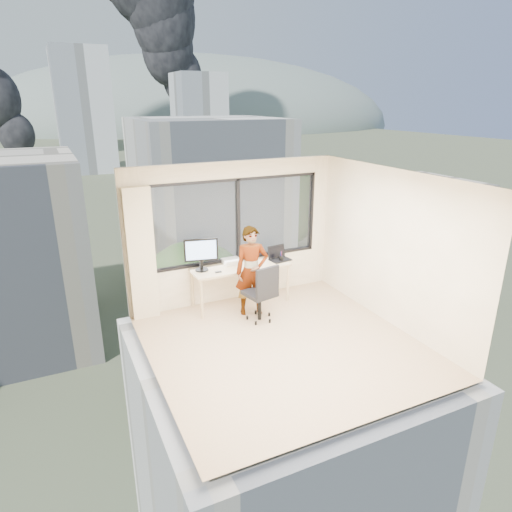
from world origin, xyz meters
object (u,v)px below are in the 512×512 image
desk (241,285)px  handbag (274,252)px  game_console (232,261)px  person (252,271)px  laptop (280,254)px  monitor (201,254)px  chair (260,292)px

desk → handbag: size_ratio=7.28×
desk → game_console: bearing=113.2°
person → handbag: size_ratio=6.44×
person → handbag: (0.76, 0.62, 0.05)m
laptop → monitor: bearing=167.3°
chair → handbag: (0.75, 0.93, 0.32)m
chair → laptop: (0.77, 0.70, 0.35)m
person → laptop: (0.77, 0.39, 0.08)m
chair → person: 0.41m
laptop → chair: bearing=-145.7°
desk → monitor: monitor is taller
desk → person: bearing=-86.4°
chair → monitor: bearing=120.8°
monitor → handbag: size_ratio=2.41×
monitor → handbag: 1.51m
desk → laptop: 0.94m
laptop → handbag: 0.23m
chair → laptop: 1.09m
person → handbag: person is taller
desk → game_console: (-0.09, 0.21, 0.41)m
monitor → laptop: (1.51, -0.13, -0.18)m
monitor → laptop: bearing=7.5°
monitor → game_console: monitor is taller
desk → laptop: bearing=-2.6°
game_console → monitor: bearing=-170.6°
chair → game_console: bearing=86.1°
game_console → desk: bearing=-68.5°
person → game_console: bearing=114.0°
person → laptop: person is taller
person → laptop: bearing=40.5°
chair → handbag: size_ratio=4.24×
person → game_console: size_ratio=4.82×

